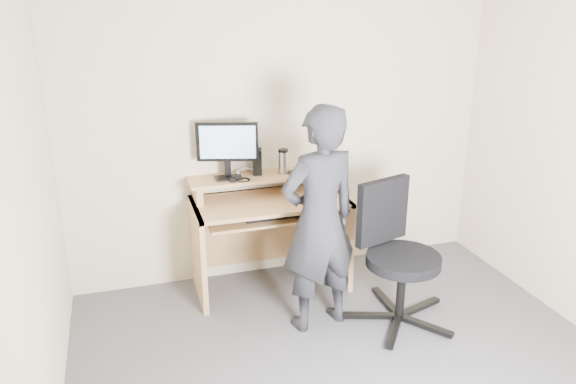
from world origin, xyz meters
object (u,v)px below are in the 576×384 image
office_chair (396,249)px  person (319,220)px  desk (268,220)px  monitor (227,145)px

office_chair → person: bearing=154.0°
person → desk: bearing=-87.9°
desk → office_chair: office_chair is taller
office_chair → person: size_ratio=0.62×
desk → person: 0.77m
desk → monitor: bearing=169.3°
desk → office_chair: 1.08m
monitor → desk: bearing=5.2°
desk → monitor: (-0.29, 0.06, 0.63)m
monitor → office_chair: size_ratio=0.46×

